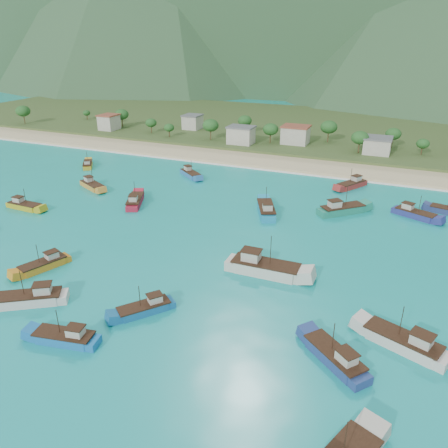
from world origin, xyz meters
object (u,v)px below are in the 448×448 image
at_px(boat_16, 266,210).
at_px(boat_28, 88,165).
at_px(boat_4, 135,202).
at_px(boat_11, 190,174).
at_px(boat_14, 145,309).
at_px(boat_25, 92,186).
at_px(boat_9, 335,358).
at_px(boat_1, 264,268).
at_px(boat_17, 352,185).
at_px(boat_10, 404,343).
at_px(boat_6, 66,338).
at_px(boat_20, 44,265).
at_px(boat_29, 25,206).
at_px(boat_12, 342,210).
at_px(boat_15, 415,214).
at_px(boat_24, 31,299).

xyz_separation_m(boat_16, boat_28, (-66.23, 16.10, -0.30)).
distance_m(boat_4, boat_11, 26.85).
height_order(boat_14, boat_28, boat_14).
bearing_deg(boat_25, boat_4, 98.19).
distance_m(boat_9, boat_16, 52.44).
relative_size(boat_1, boat_16, 1.13).
height_order(boat_14, boat_17, boat_17).
distance_m(boat_10, boat_28, 113.59).
xyz_separation_m(boat_6, boat_25, (-39.53, 56.00, 0.05)).
bearing_deg(boat_20, boat_29, -18.23).
distance_m(boat_12, boat_25, 68.37).
bearing_deg(boat_10, boat_29, 98.65).
xyz_separation_m(boat_10, boat_12, (-15.79, 47.00, 0.04)).
bearing_deg(boat_15, boat_16, -47.29).
bearing_deg(boat_20, boat_25, -41.90).
bearing_deg(boat_20, boat_24, 144.70).
bearing_deg(boat_17, boat_14, 103.78).
relative_size(boat_11, boat_17, 0.90).
xyz_separation_m(boat_6, boat_12, (28.36, 64.13, 0.26)).
bearing_deg(boat_14, boat_25, -6.01).
relative_size(boat_11, boat_25, 0.91).
height_order(boat_6, boat_15, boat_15).
xyz_separation_m(boat_20, boat_29, (-26.54, 21.44, 0.03)).
bearing_deg(boat_9, boat_28, 94.86).
height_order(boat_9, boat_16, boat_16).
distance_m(boat_4, boat_29, 27.11).
bearing_deg(boat_25, boat_15, 125.02).
relative_size(boat_6, boat_9, 0.99).
bearing_deg(boat_29, boat_17, 125.58).
relative_size(boat_17, boat_24, 0.94).
distance_m(boat_10, boat_14, 38.23).
bearing_deg(boat_12, boat_24, -77.28).
relative_size(boat_25, boat_28, 1.18).
distance_m(boat_6, boat_15, 81.72).
bearing_deg(boat_24, boat_16, -57.13).
relative_size(boat_4, boat_20, 1.11).
distance_m(boat_6, boat_16, 58.08).
relative_size(boat_6, boat_28, 1.13).
bearing_deg(boat_9, boat_29, 111.52).
height_order(boat_11, boat_15, boat_15).
bearing_deg(boat_10, boat_1, 84.45).
relative_size(boat_9, boat_15, 0.95).
bearing_deg(boat_25, boat_24, 55.39).
distance_m(boat_16, boat_29, 59.96).
distance_m(boat_14, boat_25, 64.69).
xyz_separation_m(boat_12, boat_14, (-21.87, -53.60, -0.30)).
xyz_separation_m(boat_9, boat_28, (-90.60, 62.53, -0.16)).
distance_m(boat_6, boat_17, 89.46).
relative_size(boat_12, boat_16, 0.92).
bearing_deg(boat_25, boat_1, 92.42).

